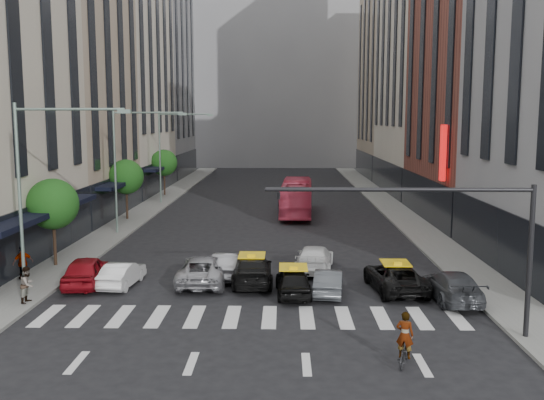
{
  "coord_description": "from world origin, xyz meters",
  "views": [
    {
      "loc": [
        1.18,
        -23.5,
        8.43
      ],
      "look_at": [
        0.57,
        9.37,
        4.0
      ],
      "focal_mm": 40.0,
      "sensor_mm": 36.0,
      "label": 1
    }
  ],
  "objects_px": {
    "streetlamp_far": "(169,144)",
    "taxi_left": "(252,270)",
    "car_white_front": "(122,274)",
    "car_red": "(87,271)",
    "motorcycle": "(404,353)",
    "pedestrian_near": "(28,284)",
    "pedestrian_far": "(23,263)",
    "streetlamp_mid": "(128,154)",
    "streetlamp_near": "(39,174)",
    "bus": "(297,198)",
    "taxi_center": "(293,282)"
  },
  "relations": [
    {
      "from": "car_white_front",
      "to": "streetlamp_mid",
      "type": "bearing_deg",
      "value": -71.9
    },
    {
      "from": "taxi_center",
      "to": "motorcycle",
      "type": "relative_size",
      "value": 2.56
    },
    {
      "from": "streetlamp_mid",
      "to": "taxi_left",
      "type": "bearing_deg",
      "value": -53.93
    },
    {
      "from": "streetlamp_near",
      "to": "car_red",
      "type": "xyz_separation_m",
      "value": [
        1.25,
        2.25,
        -5.14
      ]
    },
    {
      "from": "streetlamp_mid",
      "to": "taxi_center",
      "type": "distance_m",
      "value": 19.94
    },
    {
      "from": "pedestrian_near",
      "to": "bus",
      "type": "bearing_deg",
      "value": -21.39
    },
    {
      "from": "streetlamp_far",
      "to": "taxi_left",
      "type": "distance_m",
      "value": 31.19
    },
    {
      "from": "streetlamp_far",
      "to": "bus",
      "type": "distance_m",
      "value": 14.77
    },
    {
      "from": "taxi_center",
      "to": "pedestrian_far",
      "type": "bearing_deg",
      "value": -11.66
    },
    {
      "from": "bus",
      "to": "pedestrian_near",
      "type": "height_order",
      "value": "bus"
    },
    {
      "from": "streetlamp_near",
      "to": "streetlamp_mid",
      "type": "relative_size",
      "value": 1.0
    },
    {
      "from": "car_red",
      "to": "bus",
      "type": "relative_size",
      "value": 0.41
    },
    {
      "from": "streetlamp_mid",
      "to": "car_red",
      "type": "distance_m",
      "value": 14.73
    },
    {
      "from": "streetlamp_near",
      "to": "pedestrian_near",
      "type": "relative_size",
      "value": 5.46
    },
    {
      "from": "taxi_left",
      "to": "taxi_center",
      "type": "relative_size",
      "value": 1.27
    },
    {
      "from": "car_red",
      "to": "motorcycle",
      "type": "bearing_deg",
      "value": 140.24
    },
    {
      "from": "streetlamp_near",
      "to": "streetlamp_far",
      "type": "relative_size",
      "value": 1.0
    },
    {
      "from": "car_white_front",
      "to": "taxi_center",
      "type": "height_order",
      "value": "taxi_center"
    },
    {
      "from": "car_white_front",
      "to": "motorcycle",
      "type": "bearing_deg",
      "value": 147.39
    },
    {
      "from": "streetlamp_near",
      "to": "bus",
      "type": "bearing_deg",
      "value": 63.85
    },
    {
      "from": "pedestrian_far",
      "to": "motorcycle",
      "type": "bearing_deg",
      "value": 110.98
    },
    {
      "from": "motorcycle",
      "to": "pedestrian_near",
      "type": "height_order",
      "value": "pedestrian_near"
    },
    {
      "from": "streetlamp_far",
      "to": "car_white_front",
      "type": "height_order",
      "value": "streetlamp_far"
    },
    {
      "from": "pedestrian_far",
      "to": "streetlamp_mid",
      "type": "bearing_deg",
      "value": -138.44
    },
    {
      "from": "streetlamp_far",
      "to": "taxi_left",
      "type": "relative_size",
      "value": 1.77
    },
    {
      "from": "taxi_left",
      "to": "streetlamp_near",
      "type": "bearing_deg",
      "value": 13.06
    },
    {
      "from": "pedestrian_far",
      "to": "car_white_front",
      "type": "bearing_deg",
      "value": 134.14
    },
    {
      "from": "streetlamp_far",
      "to": "taxi_center",
      "type": "height_order",
      "value": "streetlamp_far"
    },
    {
      "from": "streetlamp_near",
      "to": "bus",
      "type": "height_order",
      "value": "streetlamp_near"
    },
    {
      "from": "taxi_left",
      "to": "bus",
      "type": "relative_size",
      "value": 0.46
    },
    {
      "from": "streetlamp_far",
      "to": "car_red",
      "type": "xyz_separation_m",
      "value": [
        1.25,
        -29.75,
        -5.14
      ]
    },
    {
      "from": "taxi_left",
      "to": "bus",
      "type": "bearing_deg",
      "value": -100.09
    },
    {
      "from": "streetlamp_near",
      "to": "taxi_left",
      "type": "height_order",
      "value": "streetlamp_near"
    },
    {
      "from": "streetlamp_near",
      "to": "pedestrian_far",
      "type": "distance_m",
      "value": 6.12
    },
    {
      "from": "pedestrian_near",
      "to": "streetlamp_mid",
      "type": "bearing_deg",
      "value": 3.27
    },
    {
      "from": "streetlamp_mid",
      "to": "pedestrian_far",
      "type": "bearing_deg",
      "value": -99.82
    },
    {
      "from": "car_red",
      "to": "pedestrian_far",
      "type": "xyz_separation_m",
      "value": [
        -3.52,
        0.65,
        0.25
      ]
    },
    {
      "from": "car_red",
      "to": "taxi_left",
      "type": "relative_size",
      "value": 0.89
    },
    {
      "from": "streetlamp_far",
      "to": "motorcycle",
      "type": "distance_m",
      "value": 42.73
    },
    {
      "from": "car_white_front",
      "to": "car_red",
      "type": "bearing_deg",
      "value": 4.63
    },
    {
      "from": "car_white_front",
      "to": "pedestrian_far",
      "type": "height_order",
      "value": "pedestrian_far"
    },
    {
      "from": "taxi_left",
      "to": "pedestrian_near",
      "type": "distance_m",
      "value": 10.7
    },
    {
      "from": "pedestrian_near",
      "to": "pedestrian_far",
      "type": "xyz_separation_m",
      "value": [
        -1.91,
        3.96,
        0.04
      ]
    },
    {
      "from": "taxi_center",
      "to": "bus",
      "type": "relative_size",
      "value": 0.36
    },
    {
      "from": "streetlamp_near",
      "to": "car_red",
      "type": "distance_m",
      "value": 5.75
    },
    {
      "from": "streetlamp_far",
      "to": "taxi_center",
      "type": "bearing_deg",
      "value": -69.46
    },
    {
      "from": "bus",
      "to": "motorcycle",
      "type": "height_order",
      "value": "bus"
    },
    {
      "from": "streetlamp_near",
      "to": "pedestrian_far",
      "type": "height_order",
      "value": "streetlamp_near"
    },
    {
      "from": "streetlamp_near",
      "to": "car_white_front",
      "type": "relative_size",
      "value": 2.38
    },
    {
      "from": "taxi_center",
      "to": "bus",
      "type": "xyz_separation_m",
      "value": [
        0.68,
        24.52,
        0.86
      ]
    }
  ]
}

